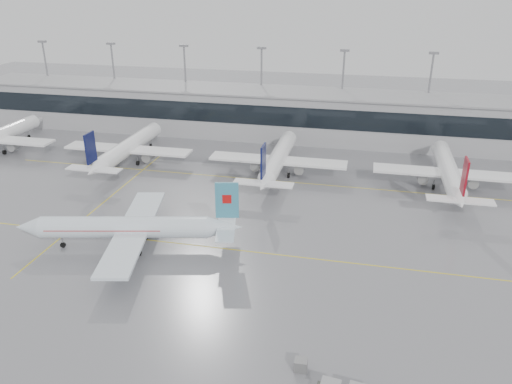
# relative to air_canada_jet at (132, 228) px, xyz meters

# --- Properties ---
(ground) EXTENTS (320.00, 320.00, 0.00)m
(ground) POSITION_rel_air_canada_jet_xyz_m (16.63, 2.77, -3.55)
(ground) COLOR slate
(ground) RESTS_ON ground
(taxi_line_main) EXTENTS (120.00, 0.25, 0.01)m
(taxi_line_main) POSITION_rel_air_canada_jet_xyz_m (16.63, 2.77, -3.54)
(taxi_line_main) COLOR gold
(taxi_line_main) RESTS_ON ground
(taxi_line_north) EXTENTS (120.00, 0.25, 0.01)m
(taxi_line_north) POSITION_rel_air_canada_jet_xyz_m (16.63, 32.77, -3.54)
(taxi_line_north) COLOR gold
(taxi_line_north) RESTS_ON ground
(taxi_line_cross) EXTENTS (0.25, 60.00, 0.01)m
(taxi_line_cross) POSITION_rel_air_canada_jet_xyz_m (-13.37, 17.77, -3.54)
(taxi_line_cross) COLOR gold
(taxi_line_cross) RESTS_ON ground
(terminal) EXTENTS (180.00, 15.00, 12.00)m
(terminal) POSITION_rel_air_canada_jet_xyz_m (16.63, 64.77, 2.45)
(terminal) COLOR #9A9A9D
(terminal) RESTS_ON ground
(terminal_glass) EXTENTS (180.00, 0.20, 5.00)m
(terminal_glass) POSITION_rel_air_canada_jet_xyz_m (16.63, 57.22, 3.95)
(terminal_glass) COLOR black
(terminal_glass) RESTS_ON ground
(terminal_roof) EXTENTS (182.00, 16.00, 0.40)m
(terminal_roof) POSITION_rel_air_canada_jet_xyz_m (16.63, 64.77, 8.65)
(terminal_roof) COLOR gray
(terminal_roof) RESTS_ON ground
(light_masts) EXTENTS (156.40, 1.00, 22.60)m
(light_masts) POSITION_rel_air_canada_jet_xyz_m (16.63, 70.77, 9.80)
(light_masts) COLOR gray
(light_masts) RESTS_ON ground
(air_canada_jet) EXTENTS (35.67, 28.77, 11.21)m
(air_canada_jet) POSITION_rel_air_canada_jet_xyz_m (0.00, 0.00, 0.00)
(air_canada_jet) COLOR silver
(air_canada_jet) RESTS_ON ground
(parked_jet_b) EXTENTS (29.64, 36.96, 11.72)m
(parked_jet_b) POSITION_rel_air_canada_jet_xyz_m (-18.37, 36.46, 0.16)
(parked_jet_b) COLOR white
(parked_jet_b) RESTS_ON ground
(parked_jet_c) EXTENTS (29.64, 36.96, 11.72)m
(parked_jet_c) POSITION_rel_air_canada_jet_xyz_m (16.63, 36.46, 0.16)
(parked_jet_c) COLOR white
(parked_jet_c) RESTS_ON ground
(parked_jet_d) EXTENTS (29.64, 36.96, 11.72)m
(parked_jet_d) POSITION_rel_air_canada_jet_xyz_m (51.63, 36.46, 0.16)
(parked_jet_d) COLOR white
(parked_jet_d) RESTS_ON ground
(gse_unit) EXTENTS (1.44, 1.34, 1.40)m
(gse_unit) POSITION_rel_air_canada_jet_xyz_m (29.69, -21.08, -2.85)
(gse_unit) COLOR slate
(gse_unit) RESTS_ON ground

